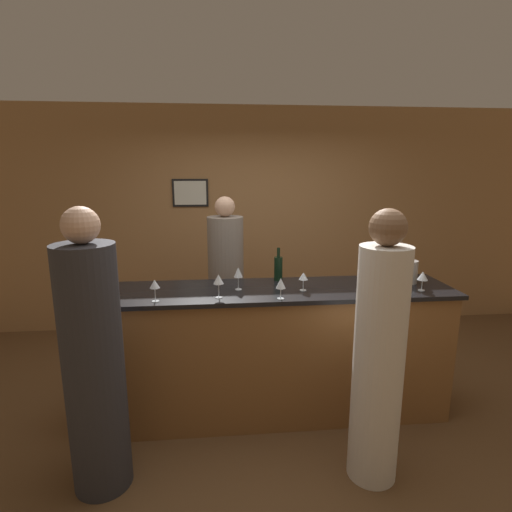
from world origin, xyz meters
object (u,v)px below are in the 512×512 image
(bartender, at_px, (226,292))
(ice_bucket, at_px, (408,272))
(guest_0, at_px, (379,358))
(wine_bottle_0, at_px, (278,268))
(guest_1, at_px, (94,365))

(bartender, relative_size, ice_bucket, 9.27)
(ice_bucket, bearing_deg, guest_0, -124.55)
(wine_bottle_0, distance_m, ice_bucket, 1.09)
(guest_1, bearing_deg, bartender, 60.39)
(guest_0, relative_size, ice_bucket, 9.43)
(wine_bottle_0, xyz_separation_m, ice_bucket, (1.08, -0.18, -0.01))
(bartender, height_order, wine_bottle_0, bartender)
(guest_1, xyz_separation_m, wine_bottle_0, (1.30, 0.93, 0.36))
(ice_bucket, bearing_deg, wine_bottle_0, 170.34)
(bartender, relative_size, guest_0, 0.98)
(bartender, relative_size, guest_1, 0.97)
(guest_1, bearing_deg, wine_bottle_0, 35.73)
(guest_0, height_order, guest_1, guest_1)
(bartender, height_order, ice_bucket, bartender)
(bartender, relative_size, wine_bottle_0, 6.24)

